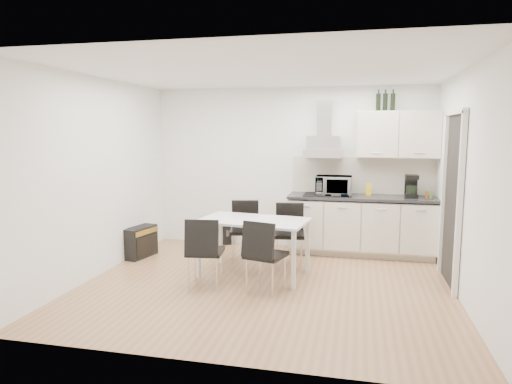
% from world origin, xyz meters
% --- Properties ---
extents(ground, '(4.50, 4.50, 0.00)m').
position_xyz_m(ground, '(0.00, 0.00, 0.00)').
color(ground, '#AB7C52').
rests_on(ground, ground).
extents(wall_back, '(4.50, 0.10, 2.60)m').
position_xyz_m(wall_back, '(0.00, 2.00, 1.30)').
color(wall_back, white).
rests_on(wall_back, ground).
extents(wall_front, '(4.50, 0.10, 2.60)m').
position_xyz_m(wall_front, '(0.00, -2.00, 1.30)').
color(wall_front, white).
rests_on(wall_front, ground).
extents(wall_left, '(0.10, 4.00, 2.60)m').
position_xyz_m(wall_left, '(-2.25, 0.00, 1.30)').
color(wall_left, white).
rests_on(wall_left, ground).
extents(wall_right, '(0.10, 4.00, 2.60)m').
position_xyz_m(wall_right, '(2.25, 0.00, 1.30)').
color(wall_right, white).
rests_on(wall_right, ground).
extents(ceiling, '(4.50, 4.50, 0.00)m').
position_xyz_m(ceiling, '(0.00, 0.00, 2.60)').
color(ceiling, white).
rests_on(ceiling, wall_back).
extents(doorway, '(0.08, 1.04, 2.10)m').
position_xyz_m(doorway, '(2.21, 0.55, 1.05)').
color(doorway, white).
rests_on(doorway, ground).
extents(kitchenette, '(2.22, 0.64, 2.52)m').
position_xyz_m(kitchenette, '(1.19, 1.73, 0.83)').
color(kitchenette, beige).
rests_on(kitchenette, ground).
extents(dining_table, '(1.49, 0.98, 0.75)m').
position_xyz_m(dining_table, '(-0.24, 0.37, 0.67)').
color(dining_table, white).
rests_on(dining_table, ground).
extents(chair_far_left, '(0.53, 0.58, 0.88)m').
position_xyz_m(chair_far_left, '(-0.51, 0.98, 0.44)').
color(chair_far_left, black).
rests_on(chair_far_left, ground).
extents(chair_far_right, '(0.50, 0.55, 0.88)m').
position_xyz_m(chair_far_right, '(0.16, 0.88, 0.44)').
color(chair_far_right, black).
rests_on(chair_far_right, ground).
extents(chair_near_left, '(0.50, 0.55, 0.88)m').
position_xyz_m(chair_near_left, '(-0.70, -0.25, 0.44)').
color(chair_near_left, black).
rests_on(chair_near_left, ground).
extents(chair_near_right, '(0.56, 0.60, 0.88)m').
position_xyz_m(chair_near_right, '(0.05, -0.24, 0.44)').
color(chair_near_right, black).
rests_on(chair_near_right, ground).
extents(guitar_amp, '(0.35, 0.59, 0.47)m').
position_xyz_m(guitar_amp, '(-2.11, 0.83, 0.23)').
color(guitar_amp, black).
rests_on(guitar_amp, ground).
extents(floor_speaker, '(0.24, 0.23, 0.32)m').
position_xyz_m(floor_speaker, '(-1.04, 1.90, 0.16)').
color(floor_speaker, black).
rests_on(floor_speaker, ground).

